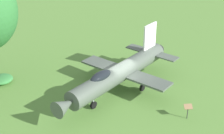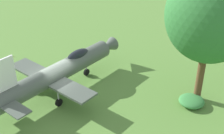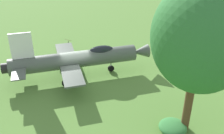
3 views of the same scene
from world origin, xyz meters
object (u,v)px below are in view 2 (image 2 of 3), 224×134
shade_tree (210,16)px  shrub_by_tree (192,101)px  info_plaque (11,59)px  display_jet (59,71)px

shade_tree → shrub_by_tree: shade_tree is taller
shrub_by_tree → info_plaque: (15.57, 3.48, 0.55)m
info_plaque → shade_tree: bearing=-164.3°
display_jet → info_plaque: size_ratio=11.53×
display_jet → shrub_by_tree: (-9.40, -3.92, -1.44)m
display_jet → shade_tree: 11.74m
display_jet → shade_tree: shade_tree is taller
display_jet → shrub_by_tree: 10.29m
shrub_by_tree → info_plaque: info_plaque is taller
info_plaque → display_jet: bearing=176.0°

